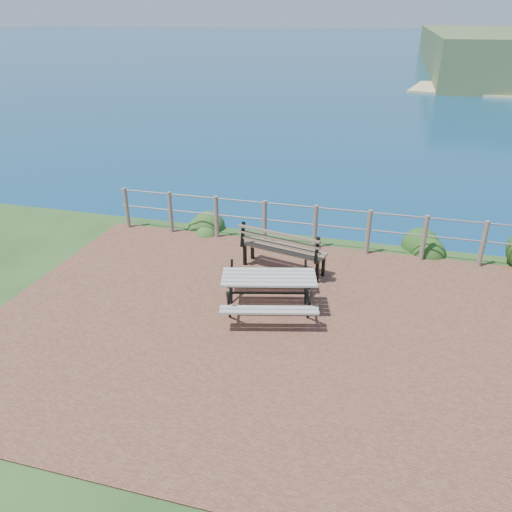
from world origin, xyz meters
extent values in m
cube|color=brown|center=(0.00, 0.00, 0.00)|extent=(10.00, 7.00, 0.12)
plane|color=navy|center=(0.00, 200.00, 0.00)|extent=(1200.00, 1200.00, 0.00)
cylinder|color=#6B5B4C|center=(-4.60, 3.35, 0.52)|extent=(0.10, 0.10, 1.00)
cylinder|color=#6B5B4C|center=(-3.45, 3.35, 0.52)|extent=(0.10, 0.10, 1.00)
cylinder|color=#6B5B4C|center=(-2.30, 3.35, 0.52)|extent=(0.10, 0.10, 1.00)
cylinder|color=#6B5B4C|center=(-1.15, 3.35, 0.52)|extent=(0.10, 0.10, 1.00)
cylinder|color=#6B5B4C|center=(0.00, 3.35, 0.52)|extent=(0.10, 0.10, 1.00)
cylinder|color=#6B5B4C|center=(1.15, 3.35, 0.52)|extent=(0.10, 0.10, 1.00)
cylinder|color=#6B5B4C|center=(2.30, 3.35, 0.52)|extent=(0.10, 0.10, 1.00)
cylinder|color=#6B5B4C|center=(3.45, 3.35, 0.52)|extent=(0.10, 0.10, 1.00)
cylinder|color=slate|center=(0.00, 3.35, 0.97)|extent=(9.40, 0.04, 0.04)
cylinder|color=slate|center=(0.00, 3.35, 0.57)|extent=(9.40, 0.04, 0.04)
cube|color=#A39E92|center=(-0.35, 0.51, 0.68)|extent=(1.72, 1.04, 0.04)
cube|color=#A39E92|center=(-0.35, 0.51, 0.41)|extent=(1.62, 0.62, 0.04)
cube|color=#A39E92|center=(-0.35, 0.51, 0.41)|extent=(1.62, 0.62, 0.04)
cylinder|color=black|center=(-0.35, 0.51, 0.37)|extent=(1.35, 0.38, 0.04)
cube|color=brown|center=(-0.43, 2.09, 0.50)|extent=(1.79, 0.82, 0.04)
cube|color=brown|center=(-0.43, 2.09, 0.80)|extent=(1.72, 0.53, 0.40)
cube|color=black|center=(-0.43, 2.09, 0.26)|extent=(0.07, 0.08, 0.48)
cube|color=black|center=(-0.43, 2.09, 0.26)|extent=(0.07, 0.08, 0.48)
cube|color=black|center=(-0.43, 2.09, 0.26)|extent=(0.07, 0.08, 0.48)
cube|color=black|center=(-0.43, 2.09, 0.26)|extent=(0.07, 0.08, 0.48)
ellipsoid|color=#284F1D|center=(-2.67, 3.64, 0.00)|extent=(0.82, 0.82, 0.59)
ellipsoid|color=#154416|center=(2.21, 3.88, 0.00)|extent=(0.86, 0.86, 0.64)
camera|label=1|loc=(1.42, -6.80, 4.72)|focal=35.00mm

